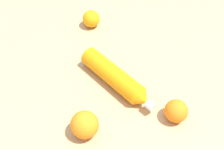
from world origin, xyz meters
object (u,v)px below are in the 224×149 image
object	(u,v)px
orange_1	(91,19)
water_bottle	(116,78)
orange_2	(85,125)
orange_0	(176,111)

from	to	relation	value
orange_1	water_bottle	bearing A→B (deg)	24.96
water_bottle	orange_2	bearing A→B (deg)	-68.11
orange_0	orange_1	distance (m)	0.51
orange_0	orange_2	size ratio (longest dim) A/B	0.86
water_bottle	orange_1	size ratio (longest dim) A/B	3.81
orange_0	orange_2	world-z (taller)	orange_2
orange_0	orange_1	world-z (taller)	same
orange_1	orange_2	world-z (taller)	orange_2
orange_2	orange_0	bearing A→B (deg)	108.88
water_bottle	orange_0	distance (m)	0.21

